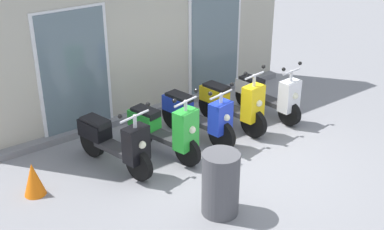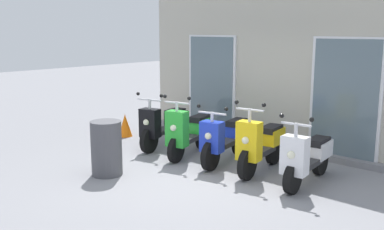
{
  "view_description": "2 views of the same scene",
  "coord_description": "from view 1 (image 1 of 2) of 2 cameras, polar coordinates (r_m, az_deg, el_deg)",
  "views": [
    {
      "loc": [
        -4.87,
        -5.25,
        4.26
      ],
      "look_at": [
        -0.47,
        0.61,
        0.77
      ],
      "focal_mm": 47.28,
      "sensor_mm": 36.0,
      "label": 1
    },
    {
      "loc": [
        4.82,
        -5.24,
        2.44
      ],
      "look_at": [
        -0.6,
        0.78,
        0.86
      ],
      "focal_mm": 41.47,
      "sensor_mm": 36.0,
      "label": 2
    }
  ],
  "objects": [
    {
      "name": "scooter_yellow",
      "position": [
        9.24,
        4.65,
        1.29
      ],
      "size": [
        0.59,
        1.58,
        1.3
      ],
      "color": "black",
      "rests_on": "ground_plane"
    },
    {
      "name": "scooter_black",
      "position": [
        8.05,
        -8.73,
        -2.97
      ],
      "size": [
        0.71,
        1.62,
        1.2
      ],
      "color": "black",
      "rests_on": "ground_plane"
    },
    {
      "name": "traffic_cone",
      "position": [
        7.76,
        -17.46,
        -6.91
      ],
      "size": [
        0.32,
        0.32,
        0.52
      ],
      "primitive_type": "cone",
      "color": "orange",
      "rests_on": "ground_plane"
    },
    {
      "name": "scooter_green",
      "position": [
        8.3,
        -3.08,
        -1.58
      ],
      "size": [
        0.7,
        1.54,
        1.25
      ],
      "color": "black",
      "rests_on": "ground_plane"
    },
    {
      "name": "storefront_facade",
      "position": [
        9.61,
        -5.34,
        11.11
      ],
      "size": [
        6.56,
        0.5,
        3.95
      ],
      "color": "#B2AD9E",
      "rests_on": "ground_plane"
    },
    {
      "name": "trash_bin",
      "position": [
        6.95,
        3.24,
        -7.73
      ],
      "size": [
        0.52,
        0.52,
        0.93
      ],
      "primitive_type": "cylinder",
      "color": "#4C4C51",
      "rests_on": "ground_plane"
    },
    {
      "name": "ground_plane",
      "position": [
        8.34,
        5.09,
        -5.41
      ],
      "size": [
        40.0,
        40.0,
        0.0
      ],
      "primitive_type": "plane",
      "color": "gray"
    },
    {
      "name": "scooter_white",
      "position": [
        9.82,
        8.61,
        2.25
      ],
      "size": [
        0.54,
        1.57,
        1.19
      ],
      "color": "black",
      "rests_on": "ground_plane"
    },
    {
      "name": "scooter_blue",
      "position": [
        8.83,
        0.62,
        -0.0
      ],
      "size": [
        0.66,
        1.68,
        1.15
      ],
      "color": "black",
      "rests_on": "ground_plane"
    }
  ]
}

